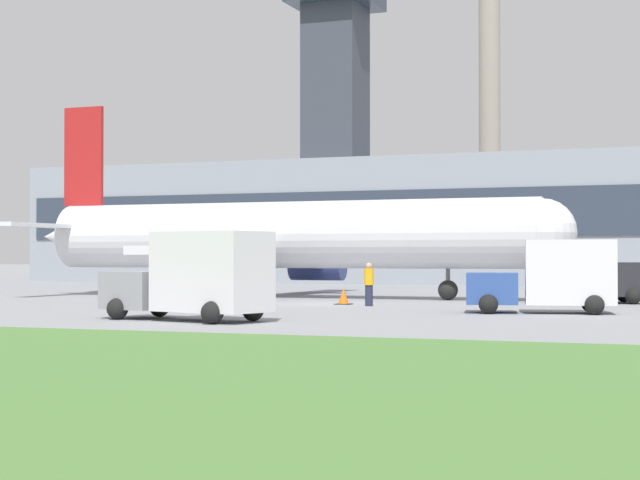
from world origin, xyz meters
The scene contains 9 objects.
ground_plane centered at (0.00, 0.00, 0.00)m, with size 400.00×400.00×0.00m, color gray.
terminal_building centered at (-0.86, 35.99, 5.37)m, with size 74.21×10.25×25.19m.
smokestack_left centered at (-5.60, 63.52, 17.14)m, with size 2.47×2.47×34.08m.
airplane centered at (-3.86, 5.84, 3.04)m, with size 28.34×23.10×10.01m.
pushback_tug centered at (11.51, 4.99, 1.05)m, with size 4.31×3.35×2.28m.
baggage_truck centered at (1.19, -12.74, 1.35)m, with size 6.13×3.59×2.80m.
fuel_truck centered at (10.99, -4.12, 1.26)m, with size 5.45×3.11×2.62m.
ground_crew_person centered at (3.12, -1.17, 0.91)m, with size 0.54×0.54×1.78m.
traffic_cone_near_nose centered at (1.62, -0.06, 0.31)m, with size 0.66×0.66×0.68m.
Camera 1 is at (16.96, -42.74, 2.02)m, focal length 60.00 mm.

